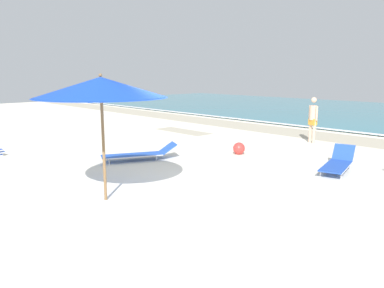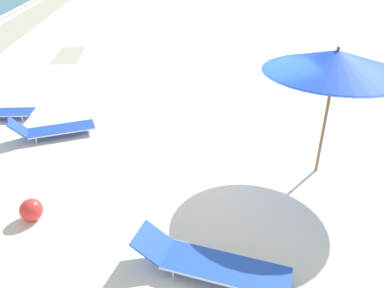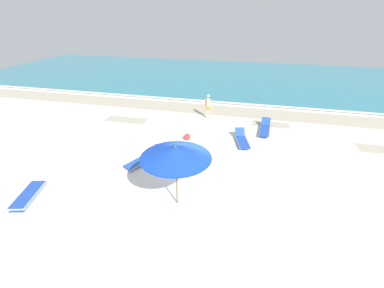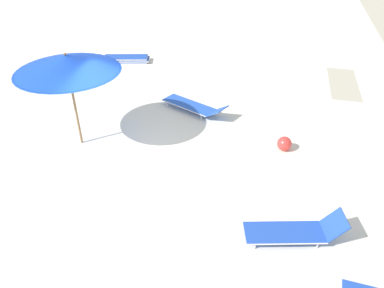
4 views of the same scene
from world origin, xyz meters
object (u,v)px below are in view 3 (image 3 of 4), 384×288
at_px(sun_lounger_under_umbrella, 265,128).
at_px(beach_ball, 187,137).
at_px(sun_lounger_beside_umbrella, 144,158).
at_px(lounger_stack, 29,196).
at_px(beach_umbrella, 176,153).
at_px(beachgoer_wading_adult, 208,105).
at_px(sun_lounger_near_water_left, 242,140).

height_order(sun_lounger_under_umbrella, beach_ball, sun_lounger_under_umbrella).
bearing_deg(sun_lounger_beside_umbrella, lounger_stack, -108.57).
xyz_separation_m(lounger_stack, sun_lounger_beside_umbrella, (3.60, 3.81, 0.08)).
height_order(sun_lounger_under_umbrella, sun_lounger_beside_umbrella, sun_lounger_under_umbrella).
bearing_deg(beach_umbrella, lounger_stack, -169.68).
bearing_deg(lounger_stack, sun_lounger_beside_umbrella, 32.43).
height_order(lounger_stack, sun_lounger_under_umbrella, sun_lounger_under_umbrella).
distance_m(sun_lounger_beside_umbrella, beachgoer_wading_adult, 6.97).
xyz_separation_m(sun_lounger_near_water_left, beach_ball, (-3.25, -0.33, -0.02)).
bearing_deg(lounger_stack, beach_umbrella, -3.89).
relative_size(lounger_stack, beach_ball, 5.07).
distance_m(beach_umbrella, lounger_stack, 6.64).
relative_size(beach_umbrella, sun_lounger_beside_umbrella, 1.15).
distance_m(beach_umbrella, sun_lounger_under_umbrella, 8.93).
bearing_deg(sun_lounger_near_water_left, beachgoer_wading_adult, 113.84).
relative_size(lounger_stack, sun_lounger_beside_umbrella, 0.86).
xyz_separation_m(beach_umbrella, beachgoer_wading_adult, (-0.39, 9.28, -1.37)).
bearing_deg(sun_lounger_under_umbrella, beachgoer_wading_adult, 164.93).
height_order(beach_umbrella, sun_lounger_under_umbrella, beach_umbrella).
bearing_deg(sun_lounger_under_umbrella, beach_umbrella, -110.37).
relative_size(sun_lounger_near_water_left, beach_ball, 5.19).
bearing_deg(sun_lounger_under_umbrella, sun_lounger_beside_umbrella, -135.66).
bearing_deg(beachgoer_wading_adult, lounger_stack, 79.33).
xyz_separation_m(sun_lounger_beside_umbrella, beach_ball, (1.56, 2.91, -0.01)).
relative_size(sun_lounger_under_umbrella, beachgoer_wading_adult, 1.30).
xyz_separation_m(sun_lounger_beside_umbrella, beachgoer_wading_adult, (2.16, 6.58, 0.80)).
bearing_deg(sun_lounger_near_water_left, beach_ball, 171.20).
distance_m(lounger_stack, sun_lounger_beside_umbrella, 5.25).
bearing_deg(beachgoer_wading_adult, sun_lounger_beside_umbrella, 90.15).
bearing_deg(lounger_stack, sun_lounger_under_umbrella, 28.54).
relative_size(lounger_stack, sun_lounger_under_umbrella, 0.88).
height_order(sun_lounger_beside_umbrella, beach_ball, sun_lounger_beside_umbrella).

